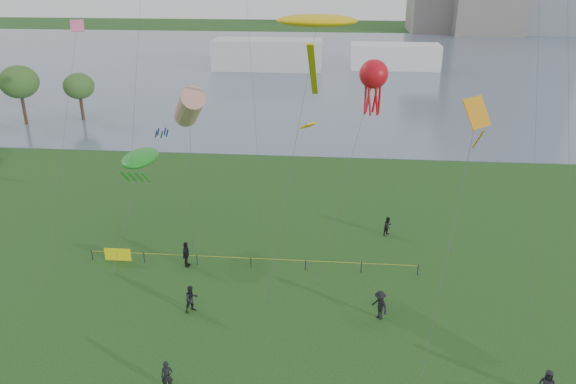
{
  "coord_description": "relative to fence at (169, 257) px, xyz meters",
  "views": [
    {
      "loc": [
        2.83,
        -20.73,
        20.75
      ],
      "look_at": [
        0.0,
        10.0,
        8.0
      ],
      "focal_mm": 35.0,
      "sensor_mm": 36.0,
      "label": 1
    }
  ],
  "objects": [
    {
      "name": "kite_stingray",
      "position": [
        10.56,
        0.83,
        16.67
      ],
      "size": [
        5.3,
        10.07,
        17.7
      ],
      "rotation": [
        0.0,
        0.0,
        -0.12
      ],
      "color": "#3F3F42"
    },
    {
      "name": "pavilion_left",
      "position": [
        -2.73,
        80.33,
        2.45
      ],
      "size": [
        22.0,
        8.0,
        6.0
      ],
      "primitive_type": "cube",
      "color": "silver",
      "rests_on": "ground_plane"
    },
    {
      "name": "spectator_f",
      "position": [
        3.72,
        -12.88,
        0.3
      ],
      "size": [
        0.7,
        0.54,
        1.7
      ],
      "primitive_type": "imported",
      "rotation": [
        0.0,
        0.0,
        0.23
      ],
      "color": "black",
      "rests_on": "ground_plane"
    },
    {
      "name": "spectator_g",
      "position": [
        16.43,
        6.22,
        0.23
      ],
      "size": [
        0.96,
        0.96,
        1.58
      ],
      "primitive_type": "imported",
      "rotation": [
        0.0,
        0.0,
        0.78
      ],
      "color": "black",
      "rests_on": "ground_plane"
    },
    {
      "name": "lake",
      "position": [
        9.27,
        85.33,
        -0.53
      ],
      "size": [
        400.0,
        120.0,
        0.08
      ],
      "primitive_type": "cube",
      "color": "slate",
      "rests_on": "ground_plane"
    },
    {
      "name": "fence",
      "position": [
        0.0,
        0.0,
        0.0
      ],
      "size": [
        24.07,
        0.07,
        1.05
      ],
      "color": "black",
      "rests_on": "ground_plane"
    },
    {
      "name": "kite_delta",
      "position": [
        18.4,
        -9.61,
        13.06
      ],
      "size": [
        4.09,
        9.17,
        14.89
      ],
      "rotation": [
        0.0,
        0.0,
        0.27
      ],
      "color": "#3F3F42"
    },
    {
      "name": "kite_creature",
      "position": [
        -3.45,
        5.49,
        5.7
      ],
      "size": [
        2.64,
        10.07,
        6.75
      ],
      "rotation": [
        0.0,
        0.0,
        0.19
      ],
      "color": "#3F3F42"
    },
    {
      "name": "kite_windsock",
      "position": [
        1.46,
        3.08,
        10.5
      ],
      "size": [
        4.2,
        5.03,
        12.93
      ],
      "rotation": [
        0.0,
        0.0,
        0.35
      ],
      "color": "#3F3F42"
    },
    {
      "name": "spectator_c",
      "position": [
        1.41,
        -0.27,
        0.42
      ],
      "size": [
        0.54,
        1.17,
        1.95
      ],
      "primitive_type": "imported",
      "rotation": [
        0.0,
        0.0,
        1.52
      ],
      "color": "black",
      "rests_on": "ground_plane"
    },
    {
      "name": "kite_octopus",
      "position": [
        14.5,
        4.93,
        12.66
      ],
      "size": [
        4.56,
        7.88,
        14.34
      ],
      "rotation": [
        0.0,
        0.0,
        0.03
      ],
      "color": "#3F3F42"
    },
    {
      "name": "trees",
      "position": [
        -31.72,
        33.29,
        5.0
      ],
      "size": [
        18.58,
        15.06,
        7.97
      ],
      "color": "#382619",
      "rests_on": "ground_plane"
    },
    {
      "name": "pavilion_right",
      "position": [
        23.27,
        83.33,
        1.95
      ],
      "size": [
        18.0,
        7.0,
        5.0
      ],
      "primitive_type": "cube",
      "color": "white",
      "rests_on": "ground_plane"
    },
    {
      "name": "spectator_a",
      "position": [
        3.23,
        -5.85,
        0.36
      ],
      "size": [
        1.13,
        1.11,
        1.84
      ],
      "primitive_type": "imported",
      "rotation": [
        0.0,
        0.0,
        0.69
      ],
      "color": "black",
      "rests_on": "ground_plane"
    },
    {
      "name": "spectator_b",
      "position": [
        15.07,
        -5.52,
        0.41
      ],
      "size": [
        1.32,
        1.42,
        1.93
      ],
      "primitive_type": "imported",
      "rotation": [
        0.0,
        0.0,
        -0.92
      ],
      "color": "black",
      "rests_on": "ground_plane"
    }
  ]
}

